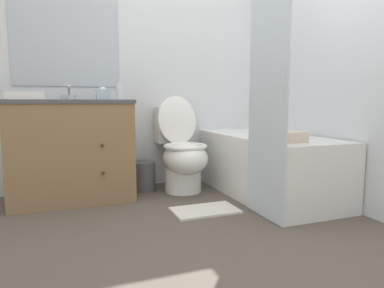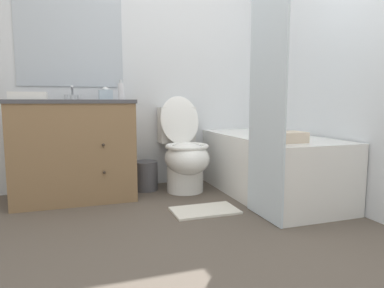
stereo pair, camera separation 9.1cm
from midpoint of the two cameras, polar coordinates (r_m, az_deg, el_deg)
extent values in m
plane|color=brown|center=(2.03, 3.11, -16.83)|extent=(14.00, 14.00, 0.00)
cube|color=silver|center=(3.44, -8.17, 14.16)|extent=(8.00, 0.05, 2.50)
cube|color=#B2BCC6|center=(3.35, -20.99, 16.95)|extent=(0.91, 0.01, 0.93)
cube|color=silver|center=(3.23, 18.36, 14.34)|extent=(0.05, 2.61, 2.50)
cube|color=olive|center=(3.04, -20.15, -1.25)|extent=(0.96, 0.58, 0.81)
cube|color=#4C4C51|center=(3.02, -20.49, 6.65)|extent=(0.98, 0.60, 0.03)
cylinder|color=white|center=(3.02, -20.46, 5.89)|extent=(0.34, 0.34, 0.10)
sphere|color=#382D23|center=(2.74, -15.65, -0.22)|extent=(0.02, 0.02, 0.02)
sphere|color=#382D23|center=(2.78, -15.50, -4.68)|extent=(0.02, 0.02, 0.02)
cylinder|color=silver|center=(3.22, -20.55, 7.27)|extent=(0.04, 0.04, 0.04)
cylinder|color=silver|center=(3.18, -20.59, 8.39)|extent=(0.02, 0.11, 0.09)
cylinder|color=silver|center=(3.22, -21.53, 7.26)|extent=(0.03, 0.03, 0.04)
cylinder|color=silver|center=(3.23, -19.56, 7.35)|extent=(0.03, 0.03, 0.04)
cylinder|color=white|center=(3.16, -2.32, -5.82)|extent=(0.33, 0.33, 0.23)
ellipsoid|color=white|center=(3.06, -1.98, -2.40)|extent=(0.39, 0.49, 0.29)
torus|color=white|center=(3.05, -1.99, -0.40)|extent=(0.39, 0.39, 0.04)
cube|color=white|center=(3.35, -3.84, 3.21)|extent=(0.34, 0.18, 0.34)
ellipsoid|color=white|center=(3.23, -3.26, 4.01)|extent=(0.37, 0.14, 0.45)
cube|color=white|center=(3.09, 11.48, -3.45)|extent=(0.68, 1.48, 0.53)
cube|color=#ACB1B2|center=(3.05, 11.60, 1.34)|extent=(0.56, 1.36, 0.01)
cube|color=silver|center=(2.41, 11.47, 11.13)|extent=(0.01, 0.46, 1.99)
cylinder|color=#4C4C51|center=(3.22, -8.92, -5.30)|extent=(0.22, 0.22, 0.27)
cube|color=silver|center=(3.17, -15.43, 7.90)|extent=(0.12, 0.11, 0.09)
ellipsoid|color=white|center=(3.17, -15.46, 8.91)|extent=(0.05, 0.03, 0.03)
cylinder|color=silver|center=(3.01, -12.93, 8.53)|extent=(0.06, 0.06, 0.14)
cylinder|color=silver|center=(3.02, -12.98, 10.13)|extent=(0.03, 0.03, 0.03)
cube|color=white|center=(2.87, -26.85, 7.21)|extent=(0.27, 0.15, 0.06)
cube|color=beige|center=(2.56, 14.34, 1.17)|extent=(0.27, 0.18, 0.08)
cube|color=silver|center=(2.63, 1.19, -10.98)|extent=(0.49, 0.30, 0.02)
camera|label=1|loc=(0.05, -91.00, -0.12)|focal=32.00mm
camera|label=2|loc=(0.05, 89.00, 0.12)|focal=32.00mm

